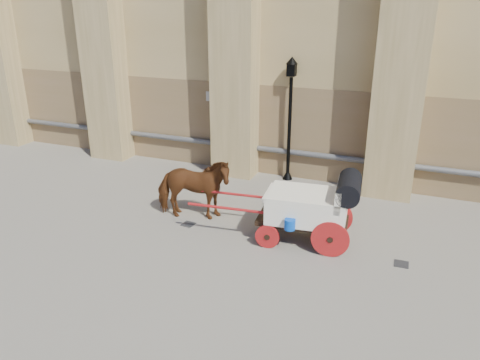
% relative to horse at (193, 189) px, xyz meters
% --- Properties ---
extents(ground, '(90.00, 90.00, 0.00)m').
position_rel_horse_xyz_m(ground, '(0.70, 0.06, -0.87)').
color(ground, slate).
rests_on(ground, ground).
extents(horse, '(2.24, 1.43, 1.75)m').
position_rel_horse_xyz_m(horse, '(0.00, 0.00, 0.00)').
color(horse, '#5C2D12').
rests_on(horse, ground).
extents(carriage, '(4.20, 1.59, 1.80)m').
position_rel_horse_xyz_m(carriage, '(3.27, -0.08, 0.10)').
color(carriage, black).
rests_on(carriage, ground).
extents(street_lamp, '(0.37, 0.37, 3.96)m').
position_rel_horse_xyz_m(street_lamp, '(1.51, 3.82, 1.24)').
color(street_lamp, black).
rests_on(street_lamp, ground).
extents(drain_grate_near, '(0.36, 0.36, 0.01)m').
position_rel_horse_xyz_m(drain_grate_near, '(0.03, -0.40, -0.87)').
color(drain_grate_near, black).
rests_on(drain_grate_near, ground).
extents(drain_grate_far, '(0.33, 0.33, 0.01)m').
position_rel_horse_xyz_m(drain_grate_far, '(5.43, -0.37, -0.87)').
color(drain_grate_far, black).
rests_on(drain_grate_far, ground).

